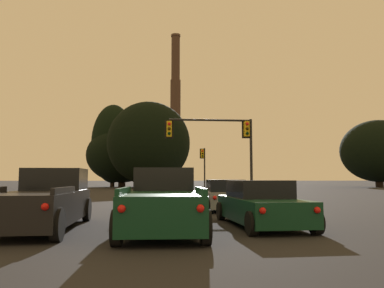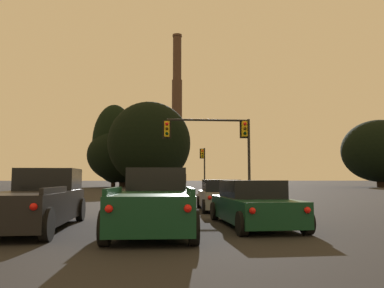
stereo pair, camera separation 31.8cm
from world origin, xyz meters
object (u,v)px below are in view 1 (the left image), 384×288
object	(u,v)px
pickup_truck_left_lane_second	(44,201)
traffic_light_far_right	(203,163)
hatchback_right_lane_front	(224,196)
traffic_light_overhead_right	(222,137)
pickup_truck_center_lane_second	(163,202)
sedan_center_lane_front	(165,197)
sedan_right_lane_second	(261,205)
smokestack	(175,124)

from	to	relation	value
pickup_truck_left_lane_second	traffic_light_far_right	world-z (taller)	traffic_light_far_right
hatchback_right_lane_front	traffic_light_far_right	world-z (taller)	traffic_light_far_right
hatchback_right_lane_front	traffic_light_overhead_right	xyz separation A→B (m)	(1.18, 7.29, 3.59)
hatchback_right_lane_front	pickup_truck_left_lane_second	bearing A→B (deg)	-136.55
pickup_truck_left_lane_second	hatchback_right_lane_front	distance (m)	8.76
pickup_truck_center_lane_second	traffic_light_overhead_right	xyz separation A→B (m)	(4.13, 13.85, 3.45)
sedan_center_lane_front	sedan_right_lane_second	size ratio (longest dim) A/B	1.00
pickup_truck_left_lane_second	traffic_light_far_right	xyz separation A→B (m)	(9.11, 34.74, 2.69)
pickup_truck_center_lane_second	smokestack	world-z (taller)	smokestack
pickup_truck_left_lane_second	sedan_right_lane_second	world-z (taller)	pickup_truck_left_lane_second
pickup_truck_center_lane_second	sedan_right_lane_second	world-z (taller)	pickup_truck_center_lane_second
pickup_truck_center_lane_second	traffic_light_far_right	xyz separation A→B (m)	(5.54, 35.46, 2.69)
traffic_light_far_right	smokestack	bearing A→B (deg)	89.76
sedan_center_lane_front	sedan_right_lane_second	xyz separation A→B (m)	(2.88, -5.48, 0.00)
pickup_truck_left_lane_second	hatchback_right_lane_front	bearing A→B (deg)	40.24
sedan_right_lane_second	smokestack	size ratio (longest dim) A/B	0.09
sedan_center_lane_front	sedan_right_lane_second	world-z (taller)	same
pickup_truck_center_lane_second	smokestack	xyz separation A→B (m)	(5.89, 118.18, 19.84)
pickup_truck_center_lane_second	traffic_light_far_right	size ratio (longest dim) A/B	1.05
sedan_center_lane_front	traffic_light_overhead_right	xyz separation A→B (m)	(3.95, 7.69, 3.59)
traffic_light_far_right	smokestack	distance (m)	84.47
pickup_truck_center_lane_second	traffic_light_far_right	bearing A→B (deg)	82.83
traffic_light_far_right	traffic_light_overhead_right	bearing A→B (deg)	-93.74
sedan_right_lane_second	smokestack	world-z (taller)	smokestack
sedan_right_lane_second	pickup_truck_left_lane_second	bearing A→B (deg)	177.22
sedan_right_lane_second	traffic_light_far_right	bearing A→B (deg)	83.48
hatchback_right_lane_front	traffic_light_overhead_right	world-z (taller)	traffic_light_overhead_right
pickup_truck_center_lane_second	traffic_light_overhead_right	bearing A→B (deg)	75.11
traffic_light_overhead_right	traffic_light_far_right	world-z (taller)	traffic_light_overhead_right
sedan_right_lane_second	smokestack	distance (m)	119.22
sedan_center_lane_front	pickup_truck_center_lane_second	size ratio (longest dim) A/B	0.86
hatchback_right_lane_front	smokestack	xyz separation A→B (m)	(2.94, 111.61, 19.98)
sedan_center_lane_front	traffic_light_overhead_right	size ratio (longest dim) A/B	0.79
pickup_truck_left_lane_second	pickup_truck_center_lane_second	distance (m)	3.64
traffic_light_overhead_right	traffic_light_far_right	size ratio (longest dim) A/B	1.14
hatchback_right_lane_front	traffic_light_far_right	distance (m)	29.15
pickup_truck_left_lane_second	sedan_right_lane_second	bearing A→B (deg)	-2.01
pickup_truck_center_lane_second	hatchback_right_lane_front	xyz separation A→B (m)	(2.95, 6.57, -0.14)
hatchback_right_lane_front	smokestack	size ratio (longest dim) A/B	0.08
traffic_light_overhead_right	traffic_light_far_right	bearing A→B (deg)	86.26
pickup_truck_left_lane_second	sedan_right_lane_second	distance (m)	6.63
pickup_truck_left_lane_second	traffic_light_overhead_right	distance (m)	15.61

